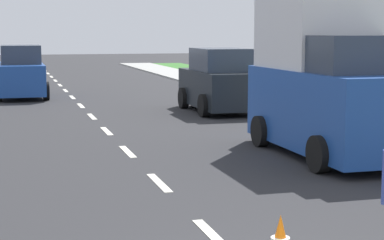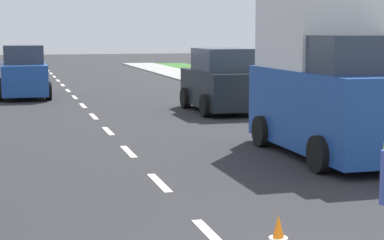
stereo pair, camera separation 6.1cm
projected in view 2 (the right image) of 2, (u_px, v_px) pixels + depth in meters
ground_plane at (74, 97)px, 25.74m from camera, size 96.00×96.00×0.00m
lane_center_line at (65, 88)px, 29.75m from camera, size 0.14×46.40×0.01m
lane_direction_sign at (363, 37)px, 13.12m from camera, size 1.16×0.11×3.20m
delivery_truck at (329, 76)px, 13.50m from camera, size 2.16×4.60×3.54m
car_oncoming_second at (24, 73)px, 25.35m from camera, size 1.89×3.99×1.99m
car_parked_far at (222, 82)px, 20.86m from camera, size 1.93×3.80×1.99m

